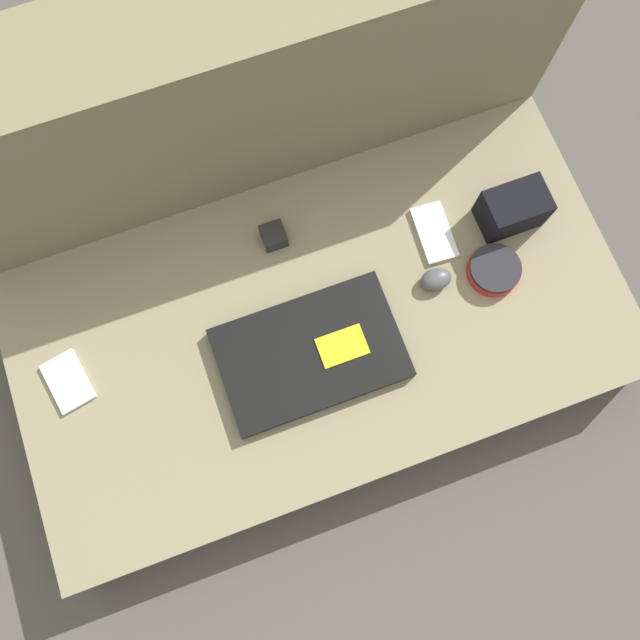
% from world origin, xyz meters
% --- Properties ---
extents(ground_plane, '(8.00, 8.00, 0.00)m').
position_xyz_m(ground_plane, '(0.00, 0.00, 0.00)').
color(ground_plane, '#4C4742').
extents(couch_seat, '(1.18, 0.62, 0.15)m').
position_xyz_m(couch_seat, '(0.00, 0.00, 0.08)').
color(couch_seat, '#847A5B').
rests_on(couch_seat, ground_plane).
extents(couch_backrest, '(1.18, 0.20, 0.55)m').
position_xyz_m(couch_backrest, '(0.00, 0.41, 0.27)').
color(couch_backrest, '#756B4C').
rests_on(couch_backrest, ground_plane).
extents(laptop, '(0.34, 0.22, 0.03)m').
position_xyz_m(laptop, '(-0.04, -0.05, 0.16)').
color(laptop, black).
rests_on(laptop, couch_seat).
extents(computer_mouse, '(0.06, 0.05, 0.03)m').
position_xyz_m(computer_mouse, '(0.24, 0.00, 0.17)').
color(computer_mouse, '#4C4C51').
rests_on(computer_mouse, couch_seat).
extents(speaker_puck, '(0.10, 0.10, 0.03)m').
position_xyz_m(speaker_puck, '(0.35, -0.02, 0.17)').
color(speaker_puck, red).
rests_on(speaker_puck, couch_seat).
extents(phone_silver, '(0.09, 0.12, 0.01)m').
position_xyz_m(phone_silver, '(-0.48, 0.05, 0.16)').
color(phone_silver, silver).
rests_on(phone_silver, couch_seat).
extents(phone_black, '(0.07, 0.13, 0.01)m').
position_xyz_m(phone_black, '(0.28, 0.09, 0.16)').
color(phone_black, silver).
rests_on(phone_black, couch_seat).
extents(camera_pouch, '(0.12, 0.08, 0.08)m').
position_xyz_m(camera_pouch, '(0.43, 0.08, 0.19)').
color(camera_pouch, black).
rests_on(camera_pouch, couch_seat).
extents(charger_brick, '(0.05, 0.05, 0.04)m').
position_xyz_m(charger_brick, '(-0.03, 0.19, 0.17)').
color(charger_brick, black).
rests_on(charger_brick, couch_seat).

